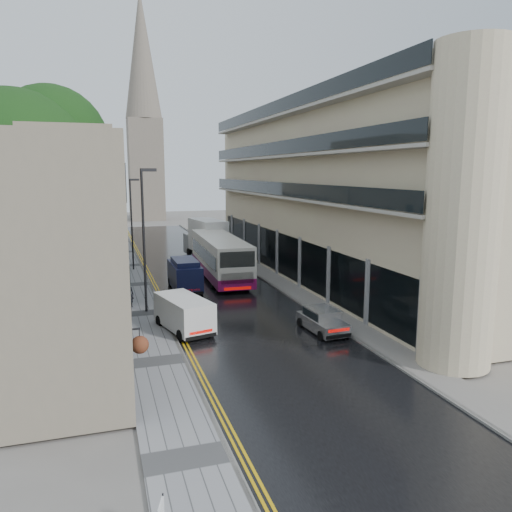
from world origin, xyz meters
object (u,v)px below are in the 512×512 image
tree_near (17,204)px  pedestrian (129,294)px  white_lorry (201,242)px  tree_far (45,203)px  navy_van (176,279)px  silver_hatchback (322,328)px  white_van (180,323)px  lamp_post_far (132,225)px  lamp_post_near (144,242)px  cream_bus (212,266)px

tree_near → pedestrian: 8.56m
white_lorry → pedestrian: bearing=-124.9°
pedestrian → tree_far: bearing=-54.4°
white_lorry → navy_van: bearing=-116.4°
tree_near → silver_hatchback: size_ratio=3.87×
white_van → navy_van: 9.84m
silver_hatchback → pedestrian: 13.22m
tree_far → lamp_post_far: tree_far is taller
lamp_post_far → lamp_post_near: bearing=-108.9°
cream_bus → lamp_post_near: (-5.47, -5.43, 2.80)m
tree_near → pedestrian: bearing=8.7°
white_van → silver_hatchback: bearing=-30.2°
white_lorry → pedestrian: white_lorry is taller
silver_hatchback → pedestrian: pedestrian is taller
tree_far → lamp_post_near: 15.12m
tree_near → lamp_post_near: 7.42m
white_lorry → lamp_post_far: (-6.58, -1.99, 2.06)m
white_lorry → white_van: bearing=-111.4°
tree_far → pedestrian: 14.38m
tree_far → white_lorry: tree_far is taller
lamp_post_near → pedestrian: bearing=112.9°
silver_hatchback → white_van: white_van is taller
cream_bus → tree_near: bearing=-156.1°
tree_far → silver_hatchback: (14.99, -21.51, -5.54)m
tree_near → cream_bus: size_ratio=1.11×
cream_bus → white_lorry: bearing=85.2°
cream_bus → navy_van: 3.50m
tree_far → cream_bus: bearing=-33.4°
cream_bus → white_van: (-4.27, -11.46, -0.72)m
tree_near → white_lorry: bearing=48.8°
silver_hatchback → white_lorry: bearing=90.5°
lamp_post_near → cream_bus: bearing=32.7°
pedestrian → lamp_post_near: bearing=135.2°
cream_bus → lamp_post_far: bearing=123.3°
white_van → lamp_post_far: bearing=78.6°
lamp_post_far → navy_van: bearing=-95.9°
tree_far → white_lorry: (13.46, 2.72, -4.17)m
lamp_post_near → white_lorry: bearing=55.3°
silver_hatchback → lamp_post_near: 12.18m
tree_near → pedestrian: size_ratio=8.43×
tree_near → navy_van: 11.51m
white_van → navy_van: bearing=68.4°
cream_bus → pedestrian: cream_bus is taller
lamp_post_near → lamp_post_far: 14.19m
lamp_post_near → lamp_post_far: lamp_post_near is taller
navy_van → lamp_post_near: lamp_post_near is taller
tree_near → silver_hatchback: tree_near is taller
cream_bus → white_van: bearing=-108.3°
silver_hatchback → lamp_post_far: lamp_post_far is taller
white_lorry → tree_far: bearing=-175.9°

